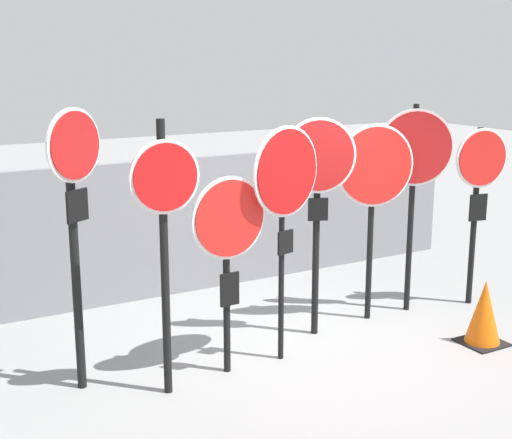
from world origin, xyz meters
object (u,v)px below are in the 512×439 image
Objects in this scene: stop_sign_2 at (229,236)px; stop_sign_3 at (286,188)px; traffic_cone_0 at (484,312)px; stop_sign_4 at (318,181)px; stop_sign_7 at (479,180)px; stop_sign_0 at (75,200)px; stop_sign_1 at (165,215)px; stop_sign_6 at (415,164)px; stop_sign_5 at (374,179)px.

stop_sign_3 is (0.64, -0.00, 0.41)m from stop_sign_2.
stop_sign_4 is at bearing 142.58° from traffic_cone_0.
stop_sign_4 reaches higher than stop_sign_7.
stop_sign_3 is 2.99m from stop_sign_7.
stop_sign_0 reaches higher than stop_sign_1.
stop_sign_1 is 3.48m from stop_sign_6.
stop_sign_3 reaches higher than stop_sign_7.
stop_sign_1 reaches higher than stop_sign_3.
stop_sign_5 reaches higher than stop_sign_7.
stop_sign_5 is 0.92× the size of stop_sign_6.
stop_sign_5 is at bearing -178.48° from stop_sign_7.
stop_sign_1 is 1.05× the size of stop_sign_3.
stop_sign_1 is 1.04× the size of stop_sign_4.
stop_sign_2 is 0.81× the size of stop_sign_4.
stop_sign_6 is at bearing 176.18° from stop_sign_7.
stop_sign_0 reaches higher than stop_sign_2.
stop_sign_1 is at bearing -69.47° from stop_sign_0.
stop_sign_1 is 3.54× the size of traffic_cone_0.
stop_sign_2 is 0.85× the size of stop_sign_5.
stop_sign_3 is at bearing -165.23° from stop_sign_7.
traffic_cone_0 is (3.45, -0.59, -1.36)m from stop_sign_1.
stop_sign_1 is 1.34m from stop_sign_3.
stop_sign_3 is 2.67m from traffic_cone_0.
stop_sign_7 is at bearing -33.13° from stop_sign_0.
stop_sign_0 is 1.19× the size of stop_sign_7.
stop_sign_5 is 0.61m from stop_sign_6.
stop_sign_4 is 1.43m from stop_sign_6.
stop_sign_1 is 2.89m from stop_sign_5.
stop_sign_4 reaches higher than stop_sign_2.
stop_sign_6 is (0.60, 0.00, 0.13)m from stop_sign_5.
stop_sign_4 is 1.05× the size of stop_sign_5.
stop_sign_2 is at bearing -153.81° from stop_sign_5.
stop_sign_1 is (0.66, -0.51, -0.11)m from stop_sign_0.
stop_sign_7 is (3.60, 0.27, 0.19)m from stop_sign_2.
stop_sign_5 is (0.83, 0.08, -0.06)m from stop_sign_4.
stop_sign_1 is 4.32m from stop_sign_7.
stop_sign_3 is 1.04× the size of stop_sign_5.
stop_sign_6 is (3.43, 0.59, 0.12)m from stop_sign_1.
stop_sign_2 is 1.41m from stop_sign_4.
stop_sign_2 is 2.75× the size of traffic_cone_0.
stop_sign_5 is at bearing -30.30° from stop_sign_0.
stop_sign_0 reaches higher than traffic_cone_0.
stop_sign_1 is 1.01× the size of stop_sign_6.
stop_sign_5 is 1.90m from traffic_cone_0.
stop_sign_6 is (1.43, 0.08, 0.08)m from stop_sign_4.
stop_sign_6 is at bearing -30.51° from stop_sign_0.
stop_sign_7 is (2.30, -0.13, -0.16)m from stop_sign_4.
stop_sign_1 is 1.14× the size of stop_sign_7.
stop_sign_0 is 3.49m from stop_sign_5.
stop_sign_2 is (0.70, 0.12, -0.31)m from stop_sign_1.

